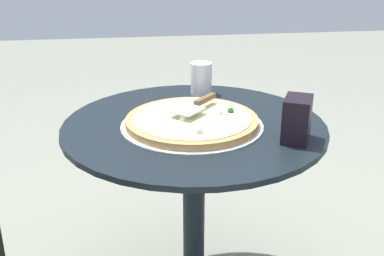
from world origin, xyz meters
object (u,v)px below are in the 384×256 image
object	(u,v)px
drinking_cup	(201,78)
napkin_dispenser	(297,119)
patio_table	(194,171)
pizza_server	(197,104)
pizza_on_tray	(192,121)

from	to	relation	value
drinking_cup	napkin_dispenser	xyz separation A→B (m)	(-0.21, 0.48, 0.01)
patio_table	drinking_cup	distance (m)	0.39
drinking_cup	patio_table	bearing A→B (deg)	76.95
drinking_cup	pizza_server	bearing A→B (deg)	78.21
patio_table	drinking_cup	xyz separation A→B (m)	(-0.07, -0.31, 0.24)
patio_table	pizza_on_tray	world-z (taller)	pizza_on_tray
pizza_server	patio_table	bearing A→B (deg)	67.78
patio_table	drinking_cup	size ratio (longest dim) A/B	7.04
pizza_on_tray	pizza_server	size ratio (longest dim) A/B	2.44
drinking_cup	napkin_dispenser	distance (m)	0.53
napkin_dispenser	pizza_server	bearing A→B (deg)	77.64
patio_table	pizza_server	bearing A→B (deg)	-112.22
pizza_on_tray	napkin_dispenser	xyz separation A→B (m)	(-0.29, 0.16, 0.05)
pizza_on_tray	napkin_dispenser	bearing A→B (deg)	151.46
pizza_on_tray	napkin_dispenser	distance (m)	0.34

